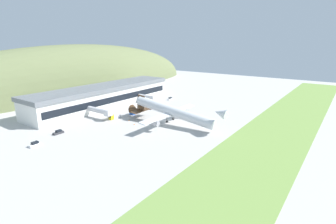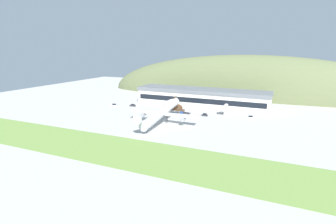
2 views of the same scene
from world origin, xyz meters
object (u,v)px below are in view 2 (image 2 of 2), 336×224
terminal_building (202,96)px  box_truck (169,109)px  service_car_1 (205,115)px  service_car_2 (250,117)px  fuel_truck (185,111)px  traffic_cone_0 (166,114)px  jetway_1 (224,107)px  jetway_0 (166,103)px  cargo_airplane (162,113)px  traffic_cone_1 (157,115)px  service_car_3 (114,105)px  service_car_0 (133,105)px

terminal_building → box_truck: (-15.00, -23.90, -5.52)m
service_car_1 → service_car_2: (26.15, 5.33, -0.01)m
service_car_2 → fuel_truck: size_ratio=0.67×
terminal_building → traffic_cone_0: bearing=-112.7°
jetway_1 → service_car_2: (16.70, -5.28, -3.34)m
jetway_0 → box_truck: (4.14, -5.24, -2.55)m
cargo_airplane → fuel_truck: cargo_airplane is taller
jetway_0 → cargo_airplane: cargo_airplane is taller
jetway_0 → traffic_cone_1: jetway_0 is taller
service_car_3 → terminal_building: bearing=24.6°
terminal_building → box_truck: bearing=-122.1°
cargo_airplane → service_car_0: bearing=140.2°
jetway_0 → fuel_truck: (16.67, -7.80, -2.45)m
fuel_truck → box_truck: bearing=168.5°
box_truck → traffic_cone_1: (-1.76, -14.87, -1.16)m
service_car_3 → fuel_truck: size_ratio=0.69×
service_car_1 → traffic_cone_0: service_car_1 is taller
service_car_3 → jetway_1: bearing=7.0°
service_car_3 → fuel_truck: fuel_truck is taller
service_car_1 → fuel_truck: (-12.71, 0.83, 0.88)m
service_car_2 → traffic_cone_1: bearing=-162.5°
fuel_truck → service_car_2: bearing=6.6°
traffic_cone_0 → service_car_3: bearing=171.7°
terminal_building → service_car_0: bearing=-154.3°
jetway_1 → service_car_1: (-9.45, -10.60, -3.33)m
service_car_1 → fuel_truck: bearing=176.3°
service_car_3 → box_truck: bearing=2.9°
jetway_1 → traffic_cone_0: 36.94m
jetway_0 → service_car_2: 55.73m
service_car_3 → traffic_cone_1: 42.15m
box_truck → fuel_truck: bearing=-11.5°
jetway_0 → service_car_1: size_ratio=4.31×
jetway_1 → cargo_airplane: (-26.08, -36.12, 2.20)m
jetway_0 → traffic_cone_1: size_ratio=27.83×
terminal_building → cargo_airplane: size_ratio=1.79×
jetway_1 → service_car_2: 17.83m
service_car_2 → service_car_3: 93.42m
terminal_building → service_car_1: (10.24, -27.29, -6.30)m
service_car_0 → service_car_3: (-12.68, -4.76, 0.01)m
terminal_building → service_car_2: size_ratio=22.45×
fuel_truck → terminal_building: bearing=84.6°
service_car_0 → traffic_cone_0: bearing=-19.9°
jetway_1 → box_truck: (-34.69, -7.22, -2.55)m
service_car_3 → traffic_cone_1: bearing=-17.6°
service_car_0 → service_car_3: 13.55m
jetway_1 → box_truck: 35.52m
traffic_cone_1 → jetway_1: bearing=31.2°
service_car_2 → terminal_building: bearing=148.9°
jetway_0 → box_truck: bearing=-51.7°
cargo_airplane → box_truck: size_ratio=8.39×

